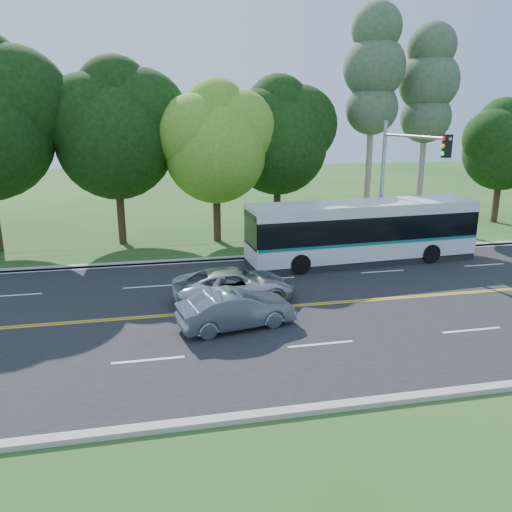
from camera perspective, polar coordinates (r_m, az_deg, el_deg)
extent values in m
plane|color=#1E4918|center=(19.84, 5.49, -5.64)|extent=(120.00, 120.00, 0.00)
cube|color=black|center=(19.83, 5.50, -5.61)|extent=(60.00, 14.00, 0.02)
cube|color=#A6A296|center=(26.38, 0.97, -0.01)|extent=(60.00, 0.30, 0.15)
cube|color=#A6A296|center=(13.83, 14.51, -15.74)|extent=(60.00, 0.30, 0.15)
cube|color=#1E4918|center=(28.14, 0.15, 0.93)|extent=(60.00, 4.00, 0.10)
cube|color=gold|center=(19.76, 5.56, -5.66)|extent=(57.00, 0.10, 0.00)
cube|color=gold|center=(19.90, 5.43, -5.50)|extent=(57.00, 0.10, 0.00)
cube|color=silver|center=(15.85, -12.20, -11.54)|extent=(2.20, 0.12, 0.00)
cube|color=silver|center=(16.63, 7.39, -9.94)|extent=(2.20, 0.12, 0.00)
cube|color=silver|center=(19.04, 23.40, -7.77)|extent=(2.20, 0.12, 0.00)
cube|color=silver|center=(23.09, -25.95, -4.06)|extent=(2.20, 0.12, 0.00)
cube|color=silver|center=(22.32, -12.16, -3.43)|extent=(2.20, 0.12, 0.00)
cube|color=silver|center=(22.89, 1.74, -2.60)|extent=(2.20, 0.12, 0.00)
cube|color=silver|center=(24.69, 14.26, -1.72)|extent=(2.20, 0.12, 0.00)
cube|color=silver|center=(27.50, 24.65, -0.93)|extent=(2.20, 0.12, 0.00)
cube|color=silver|center=(26.12, 1.11, -0.30)|extent=(57.00, 0.12, 0.00)
cube|color=silver|center=(14.08, 13.95, -15.33)|extent=(57.00, 0.12, 0.00)
sphere|color=black|center=(29.75, -25.89, 15.54)|extent=(5.76, 5.76, 5.76)
cylinder|color=#2E2214|center=(30.19, -15.18, 4.79)|extent=(0.44, 0.44, 3.60)
sphere|color=black|center=(29.74, -15.75, 12.59)|extent=(6.60, 6.60, 6.60)
sphere|color=black|center=(29.96, -12.97, 15.31)|extent=(5.28, 5.28, 5.28)
sphere|color=black|center=(29.63, -18.57, 14.60)|extent=(4.95, 4.95, 4.95)
sphere|color=black|center=(30.14, -15.86, 17.33)|extent=(4.29, 4.29, 4.29)
cylinder|color=#2E2214|center=(29.40, -4.48, 4.65)|extent=(0.44, 0.44, 3.24)
sphere|color=#53891C|center=(28.94, -4.64, 11.77)|extent=(5.80, 5.80, 5.80)
sphere|color=#53891C|center=(29.37, -2.16, 14.12)|extent=(4.64, 4.64, 4.64)
sphere|color=#53891C|center=(28.57, -7.01, 13.69)|extent=(4.35, 4.35, 4.35)
sphere|color=#53891C|center=(29.29, -4.63, 16.07)|extent=(3.77, 3.77, 3.77)
cylinder|color=#2E2214|center=(31.56, 2.42, 5.60)|extent=(0.44, 0.44, 3.42)
sphere|color=black|center=(31.13, 2.50, 12.52)|extent=(6.00, 6.00, 6.00)
sphere|color=black|center=(31.74, 4.83, 14.71)|extent=(4.80, 4.80, 4.80)
sphere|color=black|center=(30.63, 0.37, 14.45)|extent=(4.50, 4.50, 4.50)
sphere|color=black|center=(31.51, 2.55, 16.65)|extent=(3.90, 3.90, 3.90)
cylinder|color=gray|center=(33.14, 12.80, 11.27)|extent=(0.40, 0.40, 9.80)
sphere|color=#364E31|center=(33.07, 13.10, 16.11)|extent=(3.23, 3.23, 3.23)
sphere|color=#364E31|center=(33.20, 13.37, 20.21)|extent=(3.80, 3.80, 3.80)
sphere|color=#364E31|center=(33.47, 13.63, 24.02)|extent=(3.04, 3.04, 3.04)
cylinder|color=gray|center=(35.43, 18.44, 10.55)|extent=(0.40, 0.40, 9.10)
sphere|color=#364E31|center=(35.33, 18.81, 14.74)|extent=(3.23, 3.23, 3.23)
sphere|color=#364E31|center=(35.40, 19.14, 18.31)|extent=(3.80, 3.80, 3.80)
sphere|color=#364E31|center=(35.59, 19.45, 21.64)|extent=(3.04, 3.04, 3.04)
cylinder|color=#2E2214|center=(39.07, 25.76, 5.73)|extent=(0.44, 0.44, 3.06)
sphere|color=black|center=(38.73, 26.34, 10.60)|extent=(5.20, 5.20, 5.20)
sphere|color=black|center=(37.90, 25.43, 12.02)|extent=(3.90, 3.90, 3.90)
sphere|color=black|center=(39.05, 26.45, 13.50)|extent=(3.38, 3.38, 3.38)
sphere|color=maroon|center=(27.97, 6.52, 2.22)|extent=(1.50, 1.50, 1.50)
sphere|color=maroon|center=(28.30, 8.45, 2.30)|extent=(1.50, 1.50, 1.50)
sphere|color=maroon|center=(28.65, 10.33, 2.38)|extent=(1.50, 1.50, 1.50)
sphere|color=maroon|center=(29.03, 12.16, 2.45)|extent=(1.50, 1.50, 1.50)
sphere|color=maroon|center=(29.45, 13.95, 2.52)|extent=(1.50, 1.50, 1.50)
sphere|color=maroon|center=(29.89, 15.68, 2.59)|extent=(1.50, 1.50, 1.50)
sphere|color=maroon|center=(30.35, 17.36, 2.65)|extent=(1.50, 1.50, 1.50)
sphere|color=maroon|center=(30.85, 18.99, 2.71)|extent=(1.50, 1.50, 1.50)
sphere|color=maroon|center=(31.36, 20.57, 2.77)|extent=(1.50, 1.50, 1.50)
cube|color=brown|center=(30.30, 19.66, 1.36)|extent=(3.50, 1.40, 0.40)
cylinder|color=#999CA2|center=(27.96, 14.17, 7.57)|extent=(0.20, 0.20, 7.00)
cylinder|color=#999CA2|center=(25.07, 17.60, 12.90)|extent=(0.14, 6.00, 0.14)
cube|color=black|center=(22.67, 20.99, 11.64)|extent=(0.32, 0.28, 0.95)
sphere|color=red|center=(22.56, 20.69, 12.43)|extent=(0.18, 0.18, 0.18)
sphere|color=yellow|center=(22.58, 20.62, 11.67)|extent=(0.18, 0.18, 0.18)
sphere|color=#19D833|center=(22.59, 20.55, 10.91)|extent=(0.18, 0.18, 0.18)
cube|color=silver|center=(25.93, 11.96, 1.14)|extent=(11.87, 3.31, 0.97)
cube|color=black|center=(25.69, 12.09, 3.49)|extent=(11.82, 3.35, 1.21)
cube|color=silver|center=(25.53, 12.20, 5.42)|extent=(11.87, 3.31, 0.55)
cube|color=#0B6862|center=(25.83, 12.01, 2.05)|extent=(11.82, 3.36, 0.14)
cube|color=black|center=(23.57, -0.59, 3.00)|extent=(0.22, 2.29, 1.67)
cube|color=#19E54C|center=(23.38, -0.58, 5.24)|extent=(0.15, 1.49, 0.21)
cube|color=black|center=(26.10, 11.88, -0.26)|extent=(11.87, 3.21, 0.34)
cylinder|color=black|center=(23.49, 5.07, -0.93)|extent=(0.99, 0.34, 0.98)
cylinder|color=black|center=(25.61, 3.23, 0.49)|extent=(0.99, 0.34, 0.98)
cylinder|color=black|center=(26.74, 19.33, 0.27)|extent=(0.99, 0.34, 0.98)
cylinder|color=black|center=(28.61, 16.70, 1.45)|extent=(0.99, 0.34, 0.98)
imported|color=slate|center=(17.52, -2.29, -6.08)|extent=(4.29, 2.22, 1.35)
imported|color=#B9BCBE|center=(19.93, -2.52, -3.36)|extent=(5.00, 2.60, 1.35)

